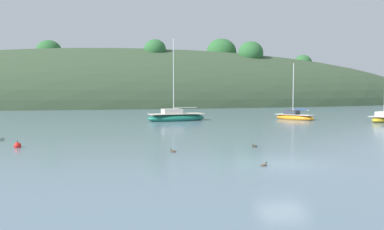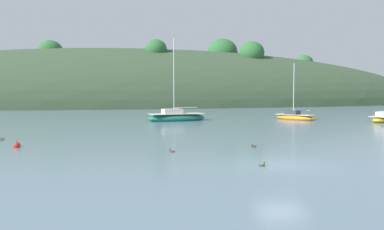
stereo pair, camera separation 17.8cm
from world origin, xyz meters
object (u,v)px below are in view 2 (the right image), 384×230
(sailboat_cream_ketch, at_px, (176,117))
(sailboat_red_portside, at_px, (295,117))
(duck_straggler, at_px, (262,165))
(mooring_buoy_channel, at_px, (17,146))
(duck_lone_right, at_px, (253,146))
(duck_trailing, at_px, (172,151))

(sailboat_cream_ketch, relative_size, sailboat_red_portside, 1.40)
(duck_straggler, bearing_deg, sailboat_red_portside, 59.91)
(mooring_buoy_channel, bearing_deg, duck_lone_right, -12.29)
(sailboat_cream_ketch, bearing_deg, sailboat_red_portside, -5.57)
(mooring_buoy_channel, distance_m, duck_lone_right, 15.29)
(sailboat_cream_ketch, distance_m, mooring_buoy_channel, 23.72)
(sailboat_cream_ketch, xyz_separation_m, mooring_buoy_channel, (-14.05, -19.11, -0.30))
(mooring_buoy_channel, bearing_deg, sailboat_red_portside, 31.68)
(mooring_buoy_channel, xyz_separation_m, duck_straggler, (12.97, -9.39, -0.07))
(sailboat_cream_ketch, xyz_separation_m, duck_lone_right, (0.89, -22.36, -0.37))
(sailboat_red_portside, distance_m, duck_straggler, 31.29)
(duck_straggler, bearing_deg, duck_trailing, 124.22)
(mooring_buoy_channel, bearing_deg, duck_trailing, -23.78)
(mooring_buoy_channel, height_order, duck_trailing, mooring_buoy_channel)
(sailboat_cream_ketch, bearing_deg, mooring_buoy_channel, -126.33)
(sailboat_red_portside, bearing_deg, duck_lone_right, -123.22)
(duck_trailing, distance_m, duck_straggler, 6.34)
(mooring_buoy_channel, relative_size, duck_straggler, 1.27)
(duck_lone_right, xyz_separation_m, duck_straggler, (-1.97, -6.13, 0.00))
(sailboat_cream_ketch, relative_size, duck_straggler, 23.39)
(duck_trailing, height_order, duck_straggler, same)
(mooring_buoy_channel, height_order, duck_lone_right, mooring_buoy_channel)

